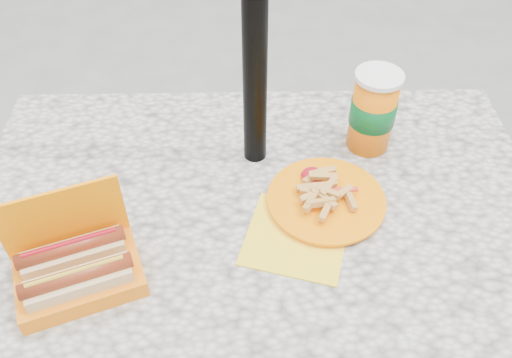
{
  "coord_description": "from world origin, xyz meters",
  "views": [
    {
      "loc": [
        -0.02,
        -0.75,
        1.58
      ],
      "look_at": [
        -0.0,
        0.03,
        0.8
      ],
      "focal_mm": 38.0,
      "sensor_mm": 36.0,
      "label": 1
    }
  ],
  "objects_px": {
    "hotdog_box": "(77,268)",
    "soda_cup": "(373,111)",
    "umbrella_pole": "(255,13)",
    "fries_plate": "(323,201)"
  },
  "relations": [
    {
      "from": "umbrella_pole",
      "to": "soda_cup",
      "type": "height_order",
      "value": "umbrella_pole"
    },
    {
      "from": "umbrella_pole",
      "to": "hotdog_box",
      "type": "relative_size",
      "value": 8.67
    },
    {
      "from": "hotdog_box",
      "to": "fries_plate",
      "type": "height_order",
      "value": "hotdog_box"
    },
    {
      "from": "hotdog_box",
      "to": "soda_cup",
      "type": "xyz_separation_m",
      "value": [
        0.58,
        0.37,
        0.06
      ]
    },
    {
      "from": "fries_plate",
      "to": "soda_cup",
      "type": "relative_size",
      "value": 1.71
    },
    {
      "from": "umbrella_pole",
      "to": "fries_plate",
      "type": "xyz_separation_m",
      "value": [
        0.14,
        -0.16,
        -0.34
      ]
    },
    {
      "from": "umbrella_pole",
      "to": "hotdog_box",
      "type": "bearing_deg",
      "value": -133.93
    },
    {
      "from": "fries_plate",
      "to": "hotdog_box",
      "type": "bearing_deg",
      "value": -158.9
    },
    {
      "from": "soda_cup",
      "to": "hotdog_box",
      "type": "bearing_deg",
      "value": -147.83
    },
    {
      "from": "hotdog_box",
      "to": "fries_plate",
      "type": "relative_size",
      "value": 0.77
    }
  ]
}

